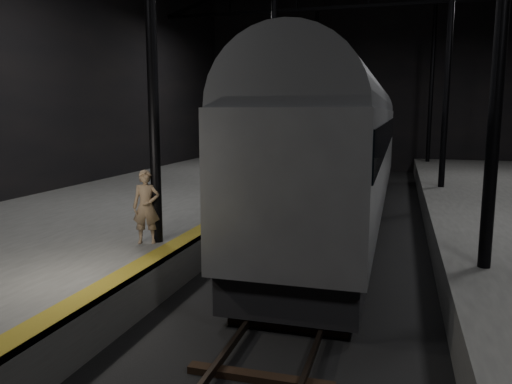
% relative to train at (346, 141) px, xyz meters
% --- Properties ---
extents(ground, '(44.00, 44.00, 0.00)m').
position_rel_train_xyz_m(ground, '(0.00, -4.06, -3.18)').
color(ground, black).
rests_on(ground, ground).
extents(platform_left, '(9.00, 43.80, 1.00)m').
position_rel_train_xyz_m(platform_left, '(-7.50, -4.06, -2.68)').
color(platform_left, '#4E4E4B').
rests_on(platform_left, ground).
extents(tactile_strip, '(0.50, 43.80, 0.01)m').
position_rel_train_xyz_m(tactile_strip, '(-3.25, -4.06, -2.17)').
color(tactile_strip, brown).
rests_on(tactile_strip, platform_left).
extents(track, '(2.40, 43.00, 0.24)m').
position_rel_train_xyz_m(track, '(0.00, -4.06, -3.11)').
color(track, '#3F3328').
rests_on(track, ground).
extents(train, '(3.19, 21.31, 5.70)m').
position_rel_train_xyz_m(train, '(0.00, 0.00, 0.00)').
color(train, '#9B9DA3').
rests_on(train, ground).
extents(woman, '(0.77, 0.63, 1.84)m').
position_rel_train_xyz_m(woman, '(-3.98, -8.25, -1.26)').
color(woman, '#917759').
rests_on(woman, platform_left).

